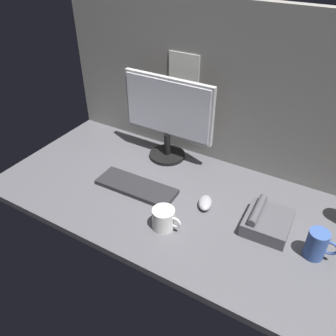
# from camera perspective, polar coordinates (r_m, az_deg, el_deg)

# --- Properties ---
(ground_plane) EXTENTS (1.80, 0.80, 0.03)m
(ground_plane) POSITION_cam_1_polar(r_m,az_deg,el_deg) (1.51, 4.63, -6.09)
(ground_plane) COLOR #515156
(cubicle_wall_back) EXTENTS (1.80, 0.06, 0.74)m
(cubicle_wall_back) POSITION_cam_1_polar(r_m,az_deg,el_deg) (1.60, 11.44, 12.32)
(cubicle_wall_back) COLOR gray
(cubicle_wall_back) RESTS_ON ground_plane
(monitor) EXTENTS (0.46, 0.18, 0.42)m
(monitor) POSITION_cam_1_polar(r_m,az_deg,el_deg) (1.67, -0.02, 8.74)
(monitor) COLOR black
(monitor) RESTS_ON ground_plane
(keyboard) EXTENTS (0.37, 0.14, 0.02)m
(keyboard) POSITION_cam_1_polar(r_m,az_deg,el_deg) (1.57, -5.21, -3.09)
(keyboard) COLOR #262628
(keyboard) RESTS_ON ground_plane
(mouse) EXTENTS (0.09, 0.11, 0.03)m
(mouse) POSITION_cam_1_polar(r_m,az_deg,el_deg) (1.47, 6.08, -5.72)
(mouse) COLOR #99999E
(mouse) RESTS_ON ground_plane
(mug_ceramic_blue) EXTENTS (0.11, 0.07, 0.11)m
(mug_ceramic_blue) POSITION_cam_1_polar(r_m,az_deg,el_deg) (1.35, 23.22, -11.44)
(mug_ceramic_blue) COLOR #38569E
(mug_ceramic_blue) RESTS_ON ground_plane
(mug_ceramic_white) EXTENTS (0.12, 0.09, 0.09)m
(mug_ceramic_white) POSITION_cam_1_polar(r_m,az_deg,el_deg) (1.36, -0.68, -8.30)
(mug_ceramic_white) COLOR white
(mug_ceramic_white) RESTS_ON ground_plane
(desk_phone) EXTENTS (0.18, 0.20, 0.09)m
(desk_phone) POSITION_cam_1_polar(r_m,az_deg,el_deg) (1.42, 15.88, -8.41)
(desk_phone) COLOR #4C4C51
(desk_phone) RESTS_ON ground_plane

